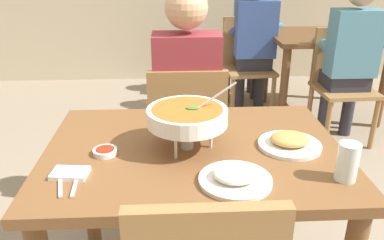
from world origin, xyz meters
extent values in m
cube|color=brown|center=(0.00, 0.00, 0.75)|extent=(1.13, 0.82, 0.04)
cylinder|color=brown|center=(-0.51, 0.35, 0.36)|extent=(0.07, 0.07, 0.73)
cylinder|color=brown|center=(0.51, 0.35, 0.36)|extent=(0.07, 0.07, 0.73)
cube|color=olive|center=(0.00, 0.79, 0.43)|extent=(0.44, 0.44, 0.03)
cube|color=olive|center=(0.00, 0.59, 0.68)|extent=(0.42, 0.04, 0.45)
cylinder|color=olive|center=(0.19, 0.98, 0.21)|extent=(0.04, 0.04, 0.42)
cylinder|color=olive|center=(-0.19, 0.98, 0.21)|extent=(0.04, 0.04, 0.42)
cylinder|color=olive|center=(0.19, 0.60, 0.21)|extent=(0.04, 0.04, 0.42)
cylinder|color=olive|center=(-0.19, 0.60, 0.21)|extent=(0.04, 0.04, 0.42)
cylinder|color=#2D2D38|center=(0.10, 0.81, 0.23)|extent=(0.10, 0.10, 0.45)
cylinder|color=#2D2D38|center=(-0.10, 0.81, 0.23)|extent=(0.10, 0.10, 0.45)
cube|color=#2D2D38|center=(0.00, 0.77, 0.51)|extent=(0.32, 0.32, 0.12)
cube|color=maroon|center=(0.00, 0.69, 0.82)|extent=(0.36, 0.20, 0.50)
sphere|color=tan|center=(0.00, 0.69, 1.20)|extent=(0.22, 0.22, 0.22)
cylinder|color=maroon|center=(0.16, 0.89, 0.77)|extent=(0.08, 0.28, 0.08)
cylinder|color=maroon|center=(-0.16, 0.89, 0.77)|extent=(0.08, 0.28, 0.08)
cylinder|color=silver|center=(0.06, 0.00, 0.82)|extent=(0.01, 0.01, 0.10)
cylinder|color=silver|center=(-0.07, 0.07, 0.82)|extent=(0.01, 0.01, 0.10)
cylinder|color=silver|center=(-0.07, -0.08, 0.82)|extent=(0.01, 0.01, 0.10)
torus|color=silver|center=(-0.03, 0.00, 0.87)|extent=(0.21, 0.21, 0.01)
cylinder|color=#B2B2B7|center=(-0.03, 0.00, 0.79)|extent=(0.05, 0.05, 0.04)
cone|color=orange|center=(-0.03, 0.00, 0.82)|extent=(0.02, 0.02, 0.04)
cylinder|color=white|center=(-0.03, 0.00, 0.90)|extent=(0.30, 0.30, 0.06)
cylinder|color=#AD6023|center=(-0.03, 0.00, 0.92)|extent=(0.26, 0.26, 0.01)
ellipsoid|color=#388433|center=(-0.01, 0.00, 0.93)|extent=(0.05, 0.03, 0.01)
cylinder|color=silver|center=(0.06, 0.02, 0.96)|extent=(0.18, 0.01, 0.13)
cylinder|color=white|center=(0.12, -0.25, 0.78)|extent=(0.24, 0.24, 0.01)
ellipsoid|color=white|center=(0.12, -0.25, 0.80)|extent=(0.15, 0.13, 0.04)
cylinder|color=white|center=(0.37, -0.01, 0.78)|extent=(0.24, 0.24, 0.01)
ellipsoid|color=tan|center=(0.37, -0.01, 0.80)|extent=(0.15, 0.13, 0.04)
cylinder|color=white|center=(-0.33, -0.03, 0.78)|extent=(0.09, 0.09, 0.02)
cylinder|color=maroon|center=(-0.33, -0.03, 0.79)|extent=(0.07, 0.07, 0.01)
cube|color=white|center=(-0.43, -0.18, 0.78)|extent=(0.13, 0.09, 0.02)
cube|color=silver|center=(-0.45, -0.23, 0.77)|extent=(0.05, 0.17, 0.01)
cube|color=silver|center=(-0.40, -0.23, 0.77)|extent=(0.02, 0.17, 0.01)
cylinder|color=silver|center=(0.48, -0.25, 0.83)|extent=(0.07, 0.07, 0.13)
cylinder|color=gold|center=(0.48, -0.25, 0.81)|extent=(0.06, 0.06, 0.08)
cube|color=brown|center=(1.32, 2.15, 0.75)|extent=(1.00, 0.80, 0.04)
cylinder|color=brown|center=(0.88, 1.81, 0.36)|extent=(0.07, 0.07, 0.73)
cylinder|color=brown|center=(1.76, 1.81, 0.36)|extent=(0.07, 0.07, 0.73)
cylinder|color=brown|center=(0.88, 2.49, 0.36)|extent=(0.07, 0.07, 0.73)
cylinder|color=brown|center=(1.76, 2.49, 0.36)|extent=(0.07, 0.07, 0.73)
cube|color=olive|center=(1.30, 1.57, 0.43)|extent=(0.46, 0.46, 0.03)
cube|color=olive|center=(1.29, 1.77, 0.68)|extent=(0.42, 0.06, 0.45)
cylinder|color=olive|center=(1.12, 1.38, 0.21)|extent=(0.04, 0.04, 0.42)
cylinder|color=olive|center=(1.50, 1.39, 0.21)|extent=(0.04, 0.04, 0.42)
cylinder|color=olive|center=(1.10, 1.76, 0.21)|extent=(0.04, 0.04, 0.42)
cylinder|color=olive|center=(1.48, 1.77, 0.21)|extent=(0.04, 0.04, 0.42)
cube|color=olive|center=(0.67, 2.70, 0.43)|extent=(0.47, 0.47, 0.03)
cube|color=olive|center=(0.87, 2.72, 0.68)|extent=(0.07, 0.42, 0.45)
cylinder|color=olive|center=(0.47, 2.88, 0.21)|extent=(0.04, 0.04, 0.42)
cylinder|color=olive|center=(0.50, 2.50, 0.21)|extent=(0.04, 0.04, 0.42)
cylinder|color=olive|center=(0.85, 2.90, 0.21)|extent=(0.04, 0.04, 0.42)
cylinder|color=olive|center=(0.88, 2.53, 0.21)|extent=(0.04, 0.04, 0.42)
cube|color=olive|center=(0.64, 2.18, 0.43)|extent=(0.48, 0.48, 0.03)
cube|color=olive|center=(0.62, 2.38, 0.68)|extent=(0.42, 0.08, 0.45)
cylinder|color=olive|center=(0.47, 1.98, 0.21)|extent=(0.04, 0.04, 0.42)
cylinder|color=olive|center=(0.84, 2.01, 0.21)|extent=(0.04, 0.04, 0.42)
cylinder|color=olive|center=(0.43, 2.35, 0.21)|extent=(0.04, 0.04, 0.42)
cylinder|color=olive|center=(0.81, 2.39, 0.21)|extent=(0.04, 0.04, 0.42)
cylinder|color=#2D2D38|center=(1.40, 1.67, 0.23)|extent=(0.10, 0.10, 0.45)
cylinder|color=#2D2D38|center=(1.20, 1.67, 0.23)|extent=(0.10, 0.10, 0.45)
cube|color=#2D2D38|center=(1.30, 1.63, 0.51)|extent=(0.32, 0.32, 0.12)
cube|color=teal|center=(1.30, 1.55, 0.82)|extent=(0.36, 0.20, 0.50)
cylinder|color=teal|center=(1.46, 1.75, 0.77)|extent=(0.08, 0.28, 0.08)
cylinder|color=teal|center=(1.14, 1.75, 0.77)|extent=(0.08, 0.28, 0.08)
cylinder|color=#2D2D38|center=(0.80, 2.60, 0.23)|extent=(0.10, 0.10, 0.45)
cylinder|color=#2D2D38|center=(0.80, 2.80, 0.23)|extent=(0.10, 0.10, 0.45)
cube|color=#2D2D38|center=(0.76, 2.70, 0.51)|extent=(0.32, 0.32, 0.12)
cube|color=teal|center=(0.68, 2.70, 0.82)|extent=(0.20, 0.36, 0.50)
cylinder|color=teal|center=(0.88, 2.54, 0.77)|extent=(0.28, 0.08, 0.08)
cylinder|color=teal|center=(0.88, 2.86, 0.77)|extent=(0.28, 0.08, 0.08)
cylinder|color=#2D2D38|center=(0.78, 2.28, 0.23)|extent=(0.10, 0.10, 0.45)
cylinder|color=#2D2D38|center=(0.58, 2.28, 0.23)|extent=(0.10, 0.10, 0.45)
cube|color=#2D2D38|center=(0.68, 2.24, 0.51)|extent=(0.32, 0.32, 0.12)
cube|color=#334C8C|center=(0.68, 2.16, 0.82)|extent=(0.36, 0.20, 0.50)
cylinder|color=#334C8C|center=(0.84, 2.36, 0.77)|extent=(0.08, 0.28, 0.08)
cylinder|color=#334C8C|center=(0.52, 2.36, 0.77)|extent=(0.08, 0.28, 0.08)
camera|label=1|loc=(-0.08, -1.33, 1.46)|focal=36.55mm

